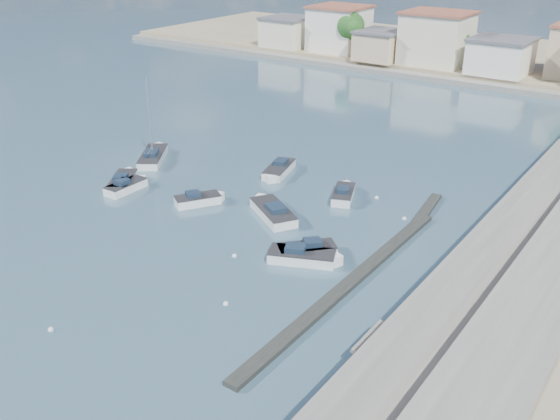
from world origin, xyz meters
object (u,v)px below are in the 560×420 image
motorboat_c (272,211)px  motorboat_e (128,186)px  motorboat_d (304,251)px  sailboat (154,156)px  motorboat_b (200,200)px  motorboat_f (344,194)px  motorboat_h (306,257)px  motorboat_g (278,171)px  motorboat_a (123,181)px

motorboat_c → motorboat_e: size_ratio=1.30×
motorboat_d → sailboat: 25.79m
motorboat_b → motorboat_c: same height
motorboat_b → motorboat_f: (9.74, 8.59, 0.00)m
motorboat_e → motorboat_h: (21.00, -1.70, 0.00)m
motorboat_g → motorboat_h: size_ratio=1.03×
motorboat_e → motorboat_h: bearing=-4.6°
motorboat_d → sailboat: bearing=161.3°
motorboat_h → motorboat_f: bearing=107.0°
motorboat_d → sailboat: (-24.42, 8.27, 0.03)m
motorboat_b → sailboat: bearing=154.1°
motorboat_g → motorboat_h: (11.85, -13.13, -0.00)m
motorboat_c → motorboat_e: 14.62m
motorboat_a → motorboat_b: 9.07m
motorboat_c → motorboat_d: bearing=-35.4°
sailboat → motorboat_b: bearing=-25.9°
motorboat_e → motorboat_h: same height
motorboat_e → motorboat_g: same height
motorboat_d → motorboat_f: size_ratio=0.93×
motorboat_c → motorboat_h: size_ratio=1.10×
motorboat_a → motorboat_b: size_ratio=1.18×
motorboat_d → sailboat: sailboat is taller
motorboat_d → motorboat_h: (0.63, -0.70, 0.00)m
motorboat_e → sailboat: sailboat is taller
motorboat_b → motorboat_f: bearing=41.4°
motorboat_b → sailboat: (-11.69, 5.69, 0.03)m
motorboat_a → motorboat_h: size_ratio=0.92×
motorboat_d → motorboat_f: (-2.99, 11.18, 0.00)m
motorboat_e → motorboat_h: size_ratio=0.85×
motorboat_e → motorboat_f: same height
sailboat → motorboat_h: bearing=-19.7°
motorboat_a → motorboat_d: bearing=-4.5°
motorboat_a → motorboat_e: 1.56m
motorboat_c → motorboat_d: (6.14, -4.37, -0.00)m
motorboat_b → motorboat_g: (1.52, 9.84, 0.00)m
motorboat_b → motorboat_d: bearing=-11.5°
motorboat_b → motorboat_c: bearing=15.1°
motorboat_f → sailboat: 21.63m
motorboat_h → sailboat: 26.62m
motorboat_h → motorboat_c: bearing=143.2°
motorboat_c → motorboat_d: 7.53m
sailboat → motorboat_d: bearing=-18.7°
motorboat_a → sailboat: 7.08m
motorboat_d → motorboat_b: bearing=168.5°
motorboat_g → sailboat: 13.84m
motorboat_a → motorboat_c: 15.85m
motorboat_g → motorboat_a: bearing=-134.5°
motorboat_a → motorboat_g: bearing=45.5°
motorboat_f → motorboat_a: bearing=-153.2°
motorboat_a → motorboat_g: 15.03m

